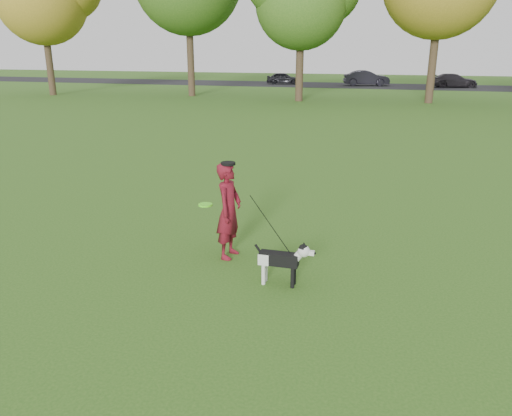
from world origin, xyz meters
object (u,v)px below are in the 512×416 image
(man, at_px, (229,211))
(dog, at_px, (284,258))
(car_mid, at_px, (366,78))
(car_right, at_px, (454,81))
(car_left, at_px, (283,78))

(man, height_order, dog, man)
(car_mid, distance_m, car_right, 7.34)
(car_left, xyz_separation_m, car_mid, (7.55, 0.00, 0.13))
(dog, xyz_separation_m, car_left, (-8.83, 40.24, 0.13))
(car_left, xyz_separation_m, car_right, (14.88, 0.00, 0.04))
(man, height_order, car_mid, man)
(dog, xyz_separation_m, car_right, (6.05, 40.24, 0.17))
(dog, height_order, car_right, car_right)
(dog, relative_size, car_left, 0.29)
(man, xyz_separation_m, car_left, (-7.74, 39.45, -0.25))
(car_right, bearing_deg, car_left, 77.11)
(man, relative_size, car_right, 0.41)
(car_left, height_order, car_right, car_right)
(man, relative_size, car_left, 0.51)
(car_left, distance_m, car_right, 14.88)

